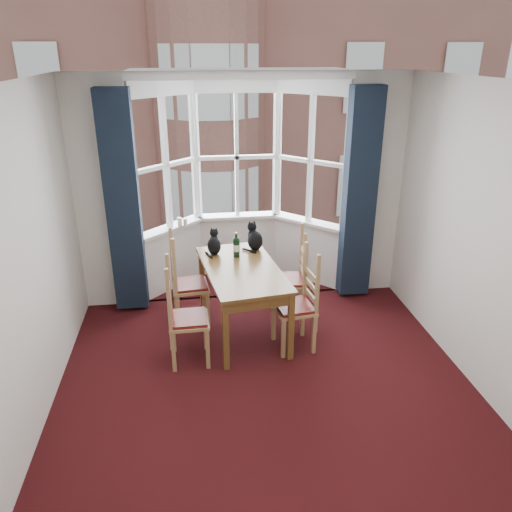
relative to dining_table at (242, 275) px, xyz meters
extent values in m
plane|color=black|center=(0.12, -1.34, -0.70)|extent=(4.50, 4.50, 0.00)
plane|color=white|center=(0.12, -1.34, 2.10)|extent=(4.50, 4.50, 0.00)
plane|color=silver|center=(-1.88, -1.34, 0.70)|extent=(0.00, 4.50, 4.50)
plane|color=silver|center=(2.12, -1.34, 0.70)|extent=(0.00, 4.50, 4.50)
plane|color=silver|center=(0.12, -3.59, 0.70)|extent=(4.00, 0.00, 4.00)
cube|color=silver|center=(-1.53, 0.91, 0.70)|extent=(0.70, 0.12, 2.80)
cube|color=silver|center=(1.77, 0.91, 0.70)|extent=(0.70, 0.12, 2.80)
cube|color=black|center=(-1.30, 0.73, 0.65)|extent=(0.38, 0.22, 2.60)
cube|color=black|center=(1.54, 0.73, 0.65)|extent=(0.38, 0.22, 2.60)
cube|color=brown|center=(0.00, 0.00, 0.08)|extent=(0.98, 1.56, 0.04)
cube|color=brown|center=(-0.24, -0.72, -0.32)|extent=(0.07, 0.07, 0.76)
cube|color=brown|center=(-0.43, 0.63, -0.32)|extent=(0.07, 0.07, 0.76)
cube|color=brown|center=(0.43, -0.63, -0.32)|extent=(0.07, 0.07, 0.76)
cube|color=brown|center=(0.24, 0.72, -0.32)|extent=(0.07, 0.07, 0.76)
cube|color=#A4814F|center=(-0.60, -0.51, -0.22)|extent=(0.41, 0.43, 0.06)
cube|color=#601610|center=(-0.60, -0.51, -0.21)|extent=(0.37, 0.39, 0.03)
cube|color=#A4814F|center=(-0.58, 0.28, -0.22)|extent=(0.44, 0.46, 0.06)
cube|color=#601610|center=(-0.58, 0.28, -0.21)|extent=(0.40, 0.42, 0.03)
cube|color=#A4814F|center=(0.51, -0.40, -0.22)|extent=(0.45, 0.46, 0.06)
cube|color=#601610|center=(0.51, -0.40, -0.21)|extent=(0.40, 0.42, 0.03)
cube|color=#A4814F|center=(0.56, 0.26, -0.22)|extent=(0.45, 0.46, 0.06)
cube|color=#601610|center=(0.56, 0.26, -0.21)|extent=(0.40, 0.42, 0.03)
ellipsoid|color=black|center=(-0.28, 0.44, 0.20)|extent=(0.18, 0.22, 0.21)
sphere|color=black|center=(-0.27, 0.51, 0.33)|extent=(0.11, 0.11, 0.10)
cone|color=black|center=(-0.30, 0.51, 0.38)|extent=(0.04, 0.04, 0.04)
cone|color=black|center=(-0.24, 0.51, 0.38)|extent=(0.04, 0.04, 0.04)
ellipsoid|color=black|center=(0.21, 0.51, 0.21)|extent=(0.25, 0.28, 0.24)
sphere|color=black|center=(0.19, 0.59, 0.36)|extent=(0.14, 0.14, 0.11)
cone|color=black|center=(0.16, 0.58, 0.41)|extent=(0.05, 0.05, 0.05)
cone|color=black|center=(0.22, 0.60, 0.41)|extent=(0.05, 0.05, 0.05)
cylinder|color=black|center=(-0.03, 0.32, 0.20)|extent=(0.07, 0.07, 0.21)
sphere|color=black|center=(-0.03, 0.32, 0.30)|extent=(0.07, 0.07, 0.07)
cylinder|color=black|center=(-0.03, 0.32, 0.34)|extent=(0.03, 0.03, 0.09)
cylinder|color=gold|center=(-0.03, 0.32, 0.38)|extent=(0.03, 0.03, 0.02)
cylinder|color=silver|center=(-0.03, 0.32, 0.21)|extent=(0.08, 0.08, 0.08)
cylinder|color=white|center=(-0.68, 1.26, 0.23)|extent=(0.06, 0.06, 0.12)
cylinder|color=white|center=(-0.61, 1.29, 0.22)|extent=(0.06, 0.06, 0.09)
plane|color=#333335|center=(0.12, 30.91, -6.70)|extent=(80.00, 80.00, 0.00)
cube|color=#945B4C|center=(0.12, 12.91, 0.30)|extent=(18.00, 6.00, 14.00)
cylinder|color=#945B4C|center=(0.12, 9.91, 0.30)|extent=(3.20, 3.20, 14.00)
camera|label=1|loc=(-0.51, -4.99, 2.34)|focal=35.00mm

